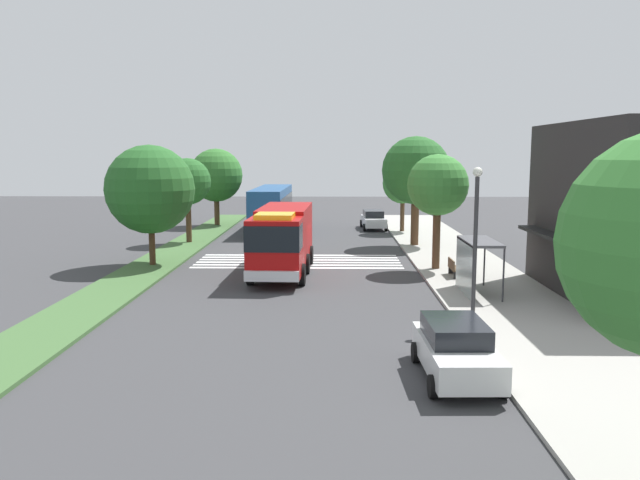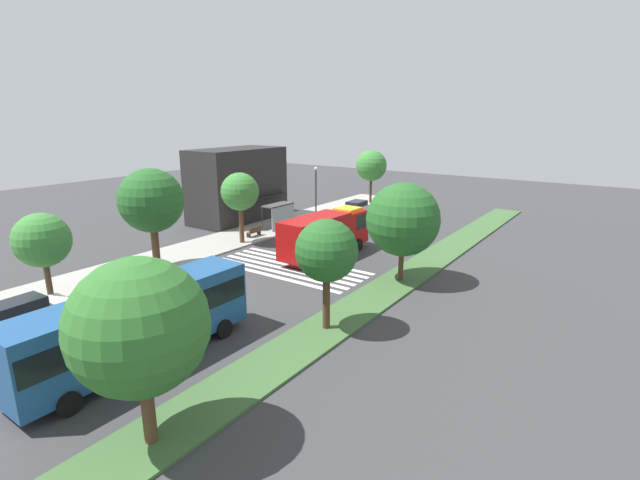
# 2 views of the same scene
# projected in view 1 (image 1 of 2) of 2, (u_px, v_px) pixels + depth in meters

# --- Properties ---
(ground_plane) EXTENTS (120.00, 120.00, 0.00)m
(ground_plane) POSITION_uv_depth(u_px,v_px,m) (296.00, 268.00, 35.71)
(ground_plane) COLOR #38383A
(sidewalk) EXTENTS (60.00, 5.51, 0.14)m
(sidewalk) POSITION_uv_depth(u_px,v_px,m) (465.00, 268.00, 35.52)
(sidewalk) COLOR #9E9B93
(sidewalk) RESTS_ON ground_plane
(median_strip) EXTENTS (60.00, 3.00, 0.14)m
(median_strip) POSITION_uv_depth(u_px,v_px,m) (151.00, 267.00, 35.85)
(median_strip) COLOR #3D6033
(median_strip) RESTS_ON ground_plane
(crosswalk) EXTENTS (4.95, 12.30, 0.01)m
(crosswalk) POSITION_uv_depth(u_px,v_px,m) (299.00, 261.00, 38.02)
(crosswalk) COLOR silver
(crosswalk) RESTS_ON ground_plane
(fire_truck) EXTENTS (9.63, 3.13, 3.61)m
(fire_truck) POSITION_uv_depth(u_px,v_px,m) (282.00, 237.00, 33.54)
(fire_truck) COLOR #A50C0C
(fire_truck) RESTS_ON ground_plane
(parked_car_west) EXTENTS (4.84, 2.18, 1.62)m
(parked_car_west) POSITION_uv_depth(u_px,v_px,m) (373.00, 219.00, 54.25)
(parked_car_west) COLOR silver
(parked_car_west) RESTS_ON ground_plane
(parked_car_mid) EXTENTS (4.46, 2.18, 1.67)m
(parked_car_mid) POSITION_uv_depth(u_px,v_px,m) (456.00, 349.00, 18.15)
(parked_car_mid) COLOR silver
(parked_car_mid) RESTS_ON ground_plane
(transit_bus) EXTENTS (11.64, 2.98, 3.66)m
(transit_bus) POSITION_uv_depth(u_px,v_px,m) (272.00, 205.00, 52.80)
(transit_bus) COLOR navy
(transit_bus) RESTS_ON ground_plane
(bus_stop_shelter) EXTENTS (3.50, 1.40, 2.46)m
(bus_stop_shelter) POSITION_uv_depth(u_px,v_px,m) (472.00, 256.00, 28.50)
(bus_stop_shelter) COLOR #4C4C51
(bus_stop_shelter) RESTS_ON sidewalk
(bench_near_shelter) EXTENTS (1.60, 0.50, 0.90)m
(bench_near_shelter) POSITION_uv_depth(u_px,v_px,m) (454.00, 268.00, 32.64)
(bench_near_shelter) COLOR #4C3823
(bench_near_shelter) RESTS_ON sidewalk
(street_lamp) EXTENTS (0.36, 0.36, 5.87)m
(street_lamp) POSITION_uv_depth(u_px,v_px,m) (476.00, 231.00, 23.51)
(street_lamp) COLOR #2D2D30
(street_lamp) RESTS_ON sidewalk
(storefront_building) EXTENTS (10.67, 6.14, 7.89)m
(storefront_building) POSITION_uv_depth(u_px,v_px,m) (627.00, 212.00, 27.47)
(storefront_building) COLOR #282626
(storefront_building) RESTS_ON ground_plane
(sidewalk_tree_far_west) EXTENTS (3.32, 3.32, 5.61)m
(sidewalk_tree_far_west) POSITION_uv_depth(u_px,v_px,m) (403.00, 184.00, 51.18)
(sidewalk_tree_far_west) COLOR #513823
(sidewalk_tree_far_west) RESTS_ON sidewalk
(sidewalk_tree_west) EXTENTS (4.71, 4.71, 7.56)m
(sidewalk_tree_west) POSITION_uv_depth(u_px,v_px,m) (416.00, 171.00, 43.27)
(sidewalk_tree_west) COLOR #513823
(sidewalk_tree_west) RESTS_ON sidewalk
(sidewalk_tree_center) EXTENTS (3.37, 3.37, 6.34)m
(sidewalk_tree_center) POSITION_uv_depth(u_px,v_px,m) (438.00, 186.00, 34.33)
(sidewalk_tree_center) COLOR #513823
(sidewalk_tree_center) RESTS_ON sidewalk
(median_tree_far_west) EXTENTS (4.73, 4.73, 6.81)m
(median_tree_far_west) POSITION_uv_depth(u_px,v_px,m) (216.00, 175.00, 55.82)
(median_tree_far_west) COLOR #513823
(median_tree_far_west) RESTS_ON median_strip
(median_tree_west) EXTENTS (3.34, 3.34, 6.05)m
(median_tree_west) POSITION_uv_depth(u_px,v_px,m) (188.00, 182.00, 44.77)
(median_tree_west) COLOR #47301E
(median_tree_west) RESTS_ON median_strip
(median_tree_center) EXTENTS (5.06, 5.06, 6.87)m
(median_tree_center) POSITION_uv_depth(u_px,v_px,m) (150.00, 189.00, 35.55)
(median_tree_center) COLOR #47301E
(median_tree_center) RESTS_ON median_strip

